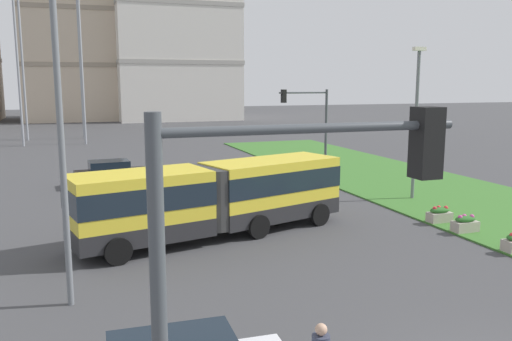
# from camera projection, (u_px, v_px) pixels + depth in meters

# --- Properties ---
(articulated_bus) EXTENTS (12.00, 5.41, 3.00)m
(articulated_bus) POSITION_uv_depth(u_px,v_px,m) (215.00, 197.00, 21.76)
(articulated_bus) COLOR yellow
(articulated_bus) RESTS_ON ground
(car_black_sedan) EXTENTS (4.51, 2.26, 1.58)m
(car_black_sedan) POSITION_uv_depth(u_px,v_px,m) (111.00, 174.00, 32.67)
(car_black_sedan) COLOR black
(car_black_sedan) RESTS_ON ground
(flower_planter_3) EXTENTS (1.10, 0.56, 0.74)m
(flower_planter_3) POSITION_uv_depth(u_px,v_px,m) (465.00, 223.00, 22.36)
(flower_planter_3) COLOR #B7AD9E
(flower_planter_3) RESTS_ON grass_median
(flower_planter_4) EXTENTS (1.10, 0.56, 0.74)m
(flower_planter_4) POSITION_uv_depth(u_px,v_px,m) (440.00, 214.00, 23.91)
(flower_planter_4) COLOR #B7AD9E
(flower_planter_4) RESTS_ON grass_median
(traffic_light_near_left) EXTENTS (3.41, 0.28, 6.08)m
(traffic_light_near_left) POSITION_uv_depth(u_px,v_px,m) (262.00, 295.00, 5.49)
(traffic_light_near_left) COLOR #474C51
(traffic_light_near_left) RESTS_ON ground
(traffic_light_far_right) EXTENTS (3.29, 0.28, 5.94)m
(traffic_light_far_right) POSITION_uv_depth(u_px,v_px,m) (311.00, 120.00, 32.81)
(traffic_light_far_right) COLOR #474C51
(traffic_light_far_right) RESTS_ON ground
(streetlight_left) EXTENTS (0.70, 0.28, 9.20)m
(streetlight_left) POSITION_uv_depth(u_px,v_px,m) (61.00, 131.00, 14.39)
(streetlight_left) COLOR slate
(streetlight_left) RESTS_ON ground
(streetlight_median) EXTENTS (0.70, 0.28, 8.20)m
(streetlight_median) POSITION_uv_depth(u_px,v_px,m) (416.00, 117.00, 28.21)
(streetlight_median) COLOR slate
(streetlight_median) RESTS_ON ground
(apartment_tower_westcentre) EXTENTS (16.99, 15.81, 35.44)m
(apartment_tower_westcentre) POSITION_uv_depth(u_px,v_px,m) (72.00, 15.00, 89.13)
(apartment_tower_westcentre) COLOR #C6B299
(apartment_tower_westcentre) RESTS_ON ground
(apartment_tower_centre) EXTENTS (20.47, 18.47, 37.25)m
(apartment_tower_centre) POSITION_uv_depth(u_px,v_px,m) (172.00, 11.00, 91.47)
(apartment_tower_centre) COLOR silver
(apartment_tower_centre) RESTS_ON ground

